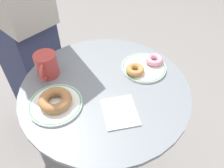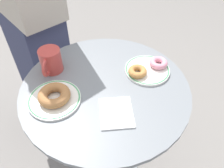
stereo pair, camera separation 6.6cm
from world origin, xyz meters
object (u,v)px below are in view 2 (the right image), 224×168
cafe_table (106,124)px  person_figure (30,18)px  coffee_mug (51,61)px  donut_pink_frosted (158,63)px  paper_napkin (116,113)px  plate_right (147,70)px  donut_cinnamon (54,95)px  plate_left (55,99)px  donut_old_fashioned (137,71)px

cafe_table → person_figure: size_ratio=0.47×
cafe_table → coffee_mug: (-0.16, 0.18, 0.30)m
donut_pink_frosted → person_figure: 0.71m
paper_napkin → person_figure: person_figure is taller
person_figure → plate_right: bearing=-57.9°
paper_napkin → coffee_mug: bearing=113.9°
paper_napkin → person_figure: (-0.15, 0.72, 0.04)m
donut_cinnamon → person_figure: person_figure is taller
plate_left → plate_right: same height
donut_pink_frosted → paper_napkin: donut_pink_frosted is taller
donut_cinnamon → coffee_mug: (0.03, 0.17, 0.02)m
coffee_mug → cafe_table: bearing=-49.1°
donut_pink_frosted → donut_old_fashioned: size_ratio=1.00×
plate_right → donut_pink_frosted: size_ratio=2.47×
cafe_table → plate_left: 0.32m
cafe_table → donut_old_fashioned: 0.31m
cafe_table → donut_old_fashioned: bearing=0.3°
plate_right → person_figure: bearing=122.1°
donut_cinnamon → donut_old_fashioned: size_ratio=1.56×
coffee_mug → donut_pink_frosted: bearing=-23.2°
plate_right → donut_cinnamon: donut_cinnamon is taller
cafe_table → donut_pink_frosted: 0.37m
donut_pink_frosted → donut_old_fashioned: 0.11m
cafe_table → plate_right: bearing=2.2°
plate_left → cafe_table: bearing=-4.5°
cafe_table → coffee_mug: 0.39m
donut_pink_frosted → donut_old_fashioned: bearing=-176.1°
plate_left → donut_cinnamon: donut_cinnamon is taller
cafe_table → donut_pink_frosted: (0.25, 0.01, 0.27)m
coffee_mug → person_figure: person_figure is taller
cafe_table → paper_napkin: size_ratio=5.49×
cafe_table → donut_old_fashioned: (0.14, 0.00, 0.27)m
plate_left → plate_right: bearing=-1.2°
plate_left → donut_pink_frosted: size_ratio=2.56×
coffee_mug → plate_right: bearing=-26.4°
plate_left → coffee_mug: 0.18m
donut_cinnamon → donut_old_fashioned: (0.34, -0.01, -0.00)m
plate_left → person_figure: bearing=87.1°
plate_left → paper_napkin: (0.18, -0.15, -0.00)m
plate_right → person_figure: person_figure is taller
plate_left → donut_old_fashioned: size_ratio=2.56×
cafe_table → plate_left: size_ratio=3.87×
donut_old_fashioned → paper_napkin: donut_old_fashioned is taller
donut_cinnamon → coffee_mug: 0.17m
plate_right → coffee_mug: coffee_mug is taller
plate_right → paper_napkin: plate_right is taller
cafe_table → person_figure: bearing=105.9°
donut_pink_frosted → coffee_mug: 0.44m
plate_right → donut_old_fashioned: donut_old_fashioned is taller
plate_left → plate_right: 0.39m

